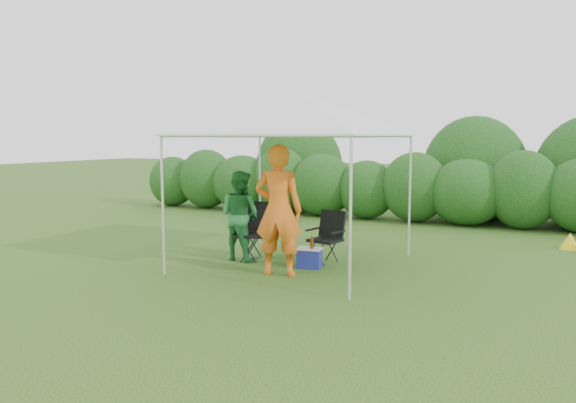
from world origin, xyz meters
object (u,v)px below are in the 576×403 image
at_px(man, 278,210).
at_px(cooler, 309,258).
at_px(chair_right, 328,233).
at_px(chair_left, 252,227).
at_px(woman, 240,215).
at_px(canopy, 295,114).

xyz_separation_m(man, cooler, (0.23, 0.63, -0.83)).
relative_size(chair_right, chair_left, 0.89).
bearing_deg(chair_right, woman, -149.59).
xyz_separation_m(woman, cooler, (1.32, -0.04, -0.60)).
bearing_deg(man, cooler, -123.24).
bearing_deg(cooler, man, -120.20).
bearing_deg(woman, cooler, -174.56).
relative_size(chair_left, woman, 0.64).
xyz_separation_m(canopy, woman, (-1.01, -0.08, -1.70)).
height_order(chair_right, cooler, chair_right).
bearing_deg(cooler, canopy, 149.20).
relative_size(chair_right, man, 0.43).
height_order(man, woman, man).
height_order(canopy, chair_left, canopy).
bearing_deg(cooler, chair_left, 160.78).
relative_size(woman, cooler, 3.56).
relative_size(chair_right, cooler, 2.02).
bearing_deg(canopy, cooler, -20.97).
relative_size(canopy, cooler, 7.23).
xyz_separation_m(chair_left, cooler, (1.17, -0.19, -0.39)).
distance_m(canopy, man, 1.65).
distance_m(canopy, chair_left, 2.10).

